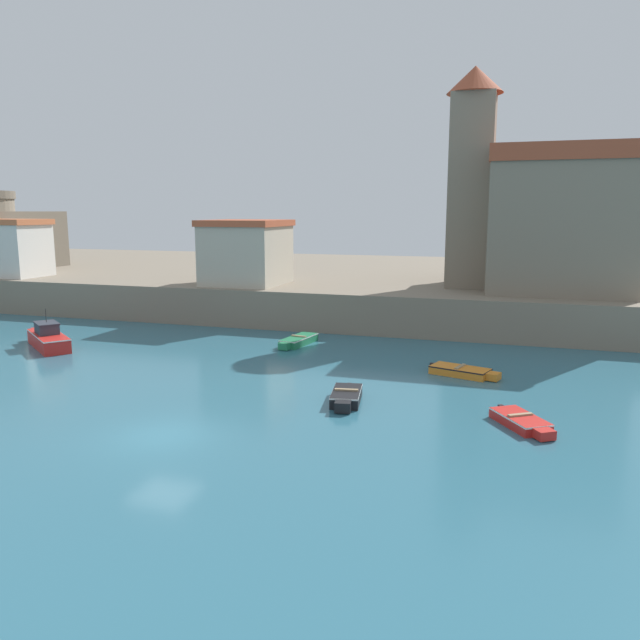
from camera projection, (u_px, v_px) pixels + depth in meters
ground_plane at (162, 436)px, 24.85m from camera, size 200.00×200.00×0.00m
quay_seawall at (383, 284)px, 64.07m from camera, size 120.00×40.00×2.91m
dinghy_orange_0 at (462, 371)px, 33.92m from camera, size 3.91×2.28×0.52m
dinghy_green_1 at (298, 340)px, 41.74m from camera, size 1.72×4.20×0.60m
motorboat_red_2 at (48, 338)px, 40.86m from camera, size 5.60×4.73×2.56m
dinghy_red_3 at (522, 421)px, 25.87m from camera, size 2.68×3.34×0.52m
dinghy_black_4 at (346, 396)px, 29.11m from camera, size 1.73×3.47×0.63m
church at (549, 215)px, 48.54m from camera, size 13.78×15.50×16.64m
harbor_shed_near_wharf at (246, 252)px, 50.80m from camera, size 6.13×6.63×5.22m
harbor_shed_mid_row at (3, 247)px, 57.19m from camera, size 8.00×4.69×5.20m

